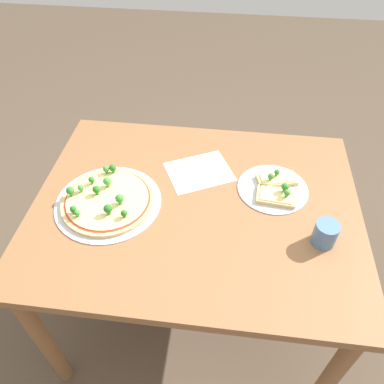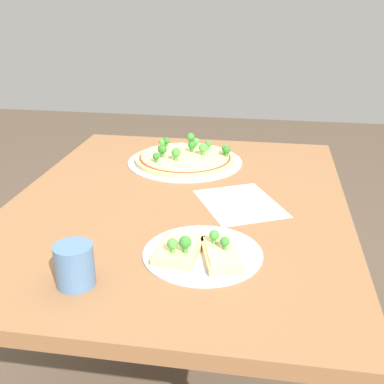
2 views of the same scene
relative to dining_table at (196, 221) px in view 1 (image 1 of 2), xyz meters
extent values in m
plane|color=brown|center=(0.00, 0.00, -0.67)|extent=(8.00, 8.00, 0.00)
cube|color=brown|center=(0.00, 0.00, 0.08)|extent=(1.19, 0.93, 0.04)
cylinder|color=brown|center=(-0.54, -0.40, -0.30)|extent=(0.06, 0.06, 0.73)
cylinder|color=brown|center=(0.54, -0.40, -0.30)|extent=(0.06, 0.06, 0.73)
cylinder|color=brown|center=(-0.54, 0.40, -0.30)|extent=(0.06, 0.06, 0.73)
cylinder|color=brown|center=(0.54, 0.40, -0.30)|extent=(0.06, 0.06, 0.73)
cylinder|color=#B7B7BC|center=(0.32, 0.04, 0.10)|extent=(0.39, 0.39, 0.00)
cylinder|color=#DBB775|center=(0.32, 0.04, 0.11)|extent=(0.34, 0.34, 0.01)
cylinder|color=#B73823|center=(0.32, 0.04, 0.12)|extent=(0.31, 0.31, 0.00)
cylinder|color=#EFD684|center=(0.32, 0.04, 0.12)|extent=(0.30, 0.30, 0.00)
sphere|color=#286B23|center=(0.29, 0.11, 0.15)|extent=(0.03, 0.03, 0.03)
cylinder|color=#37742D|center=(0.29, 0.11, 0.13)|extent=(0.01, 0.01, 0.01)
sphere|color=#337A2D|center=(0.40, -0.03, 0.14)|extent=(0.02, 0.02, 0.02)
cylinder|color=#3F8136|center=(0.40, -0.03, 0.13)|extent=(0.01, 0.01, 0.01)
sphere|color=#3D8933|center=(0.36, -0.09, 0.14)|extent=(0.02, 0.02, 0.02)
cylinder|color=#488E3A|center=(0.36, -0.09, 0.13)|extent=(0.01, 0.01, 0.01)
sphere|color=#286B23|center=(0.41, 0.12, 0.14)|extent=(0.02, 0.02, 0.02)
cylinder|color=#37742D|center=(0.41, 0.12, 0.13)|extent=(0.01, 0.01, 0.01)
sphere|color=#286B23|center=(0.33, -0.10, 0.15)|extent=(0.03, 0.03, 0.03)
cylinder|color=#37742D|center=(0.33, -0.10, 0.13)|extent=(0.01, 0.01, 0.01)
sphere|color=#3D8933|center=(0.40, 0.13, 0.14)|extent=(0.02, 0.02, 0.02)
cylinder|color=#488E3A|center=(0.40, 0.13, 0.13)|extent=(0.01, 0.01, 0.01)
sphere|color=#479338|center=(0.42, 0.02, 0.14)|extent=(0.02, 0.02, 0.02)
cylinder|color=#51973E|center=(0.42, 0.02, 0.13)|extent=(0.01, 0.01, 0.01)
sphere|color=#3D8933|center=(0.26, 0.06, 0.15)|extent=(0.03, 0.03, 0.03)
cylinder|color=#488E3A|center=(0.26, 0.06, 0.13)|extent=(0.01, 0.01, 0.01)
sphere|color=#479338|center=(0.33, -0.02, 0.15)|extent=(0.03, 0.03, 0.03)
cylinder|color=#51973E|center=(0.33, -0.02, 0.13)|extent=(0.01, 0.01, 0.01)
sphere|color=#286B23|center=(0.23, 0.12, 0.14)|extent=(0.02, 0.02, 0.02)
cylinder|color=#37742D|center=(0.23, 0.12, 0.13)|extent=(0.01, 0.01, 0.01)
sphere|color=#337A2D|center=(0.45, 0.04, 0.15)|extent=(0.03, 0.03, 0.03)
cylinder|color=#3F8136|center=(0.45, 0.04, 0.13)|extent=(0.01, 0.01, 0.01)
sphere|color=#286B23|center=(0.36, 0.02, 0.15)|extent=(0.03, 0.03, 0.03)
cylinder|color=#37742D|center=(0.36, 0.02, 0.13)|extent=(0.01, 0.01, 0.01)
cylinder|color=#B7B7BC|center=(-0.28, -0.11, 0.10)|extent=(0.27, 0.27, 0.00)
cube|color=#DBB775|center=(-0.30, -0.15, 0.11)|extent=(0.16, 0.11, 0.02)
cube|color=#EFD684|center=(-0.30, -0.15, 0.12)|extent=(0.14, 0.09, 0.00)
sphere|color=#3D8933|center=(-0.27, -0.13, 0.14)|extent=(0.02, 0.02, 0.02)
cylinder|color=#488E3A|center=(-0.27, -0.13, 0.13)|extent=(0.01, 0.01, 0.01)
sphere|color=#337A2D|center=(-0.29, -0.16, 0.14)|extent=(0.02, 0.02, 0.02)
cylinder|color=#3F8136|center=(-0.29, -0.16, 0.13)|extent=(0.01, 0.01, 0.01)
cube|color=#DBB775|center=(-0.29, -0.06, 0.11)|extent=(0.15, 0.10, 0.02)
cube|color=#EFD684|center=(-0.29, -0.06, 0.12)|extent=(0.12, 0.08, 0.00)
sphere|color=#479338|center=(-0.32, -0.05, 0.14)|extent=(0.02, 0.02, 0.02)
cylinder|color=#51973E|center=(-0.32, -0.05, 0.13)|extent=(0.01, 0.01, 0.01)
sphere|color=#337A2D|center=(-0.32, -0.08, 0.15)|extent=(0.03, 0.03, 0.03)
cylinder|color=#3F8136|center=(-0.32, -0.08, 0.13)|extent=(0.01, 0.01, 0.01)
cylinder|color=#4C7099|center=(-0.44, 0.12, 0.14)|extent=(0.08, 0.08, 0.09)
cube|color=silver|center=(0.01, -0.17, 0.10)|extent=(0.31, 0.28, 0.00)
camera|label=1|loc=(-0.10, 0.93, 1.10)|focal=35.00mm
camera|label=2|loc=(-1.20, -0.24, 0.64)|focal=45.00mm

